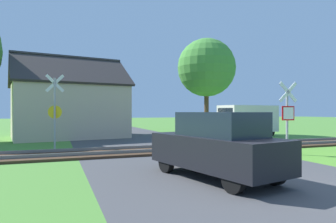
{
  "coord_description": "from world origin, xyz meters",
  "views": [
    {
      "loc": [
        -4.62,
        -6.08,
        1.79
      ],
      "look_at": [
        0.5,
        7.66,
        1.8
      ],
      "focal_mm": 32.0,
      "sensor_mm": 36.0,
      "label": 1
    }
  ],
  "objects": [
    {
      "name": "mail_truck",
      "position": [
        8.19,
        12.15,
        1.24
      ],
      "size": [
        5.11,
        2.5,
        2.24
      ],
      "rotation": [
        0.0,
        0.0,
        1.71
      ],
      "color": "silver",
      "rests_on": "ground"
    },
    {
      "name": "ground_plane",
      "position": [
        0.0,
        0.0,
        0.0
      ],
      "size": [
        160.0,
        160.0,
        0.0
      ],
      "primitive_type": "plane",
      "color": "#4C8433"
    },
    {
      "name": "house",
      "position": [
        -3.82,
        16.02,
        1.99
      ],
      "size": [
        8.31,
        7.23,
        5.74
      ],
      "rotation": [
        0.0,
        0.0,
        0.15
      ],
      "color": "#C6B293",
      "rests_on": "ground"
    },
    {
      "name": "crossing_sign_far",
      "position": [
        -4.71,
        9.28,
        2.0
      ],
      "size": [
        0.87,
        0.18,
        3.6
      ],
      "rotation": [
        0.0,
        0.0,
        -0.13
      ],
      "color": "#9E9EA5",
      "rests_on": "ground"
    },
    {
      "name": "rail_track",
      "position": [
        0.0,
        6.66,
        0.06
      ],
      "size": [
        60.0,
        2.6,
        0.22
      ],
      "color": "#422D1E",
      "rests_on": "ground"
    },
    {
      "name": "road_asphalt",
      "position": [
        0.0,
        2.0,
        0.0
      ],
      "size": [
        7.72,
        80.0,
        0.01
      ],
      "primitive_type": "cube",
      "color": "#424244",
      "rests_on": "ground"
    },
    {
      "name": "tree_right",
      "position": [
        6.47,
        14.97,
        5.25
      ],
      "size": [
        4.58,
        4.58,
        7.56
      ],
      "color": "#513823",
      "rests_on": "ground"
    },
    {
      "name": "stop_sign_near",
      "position": [
        4.45,
        3.91,
        1.7
      ],
      "size": [
        0.88,
        0.16,
        3.05
      ],
      "rotation": [
        0.0,
        0.0,
        3.07
      ],
      "color": "#9E9EA5",
      "rests_on": "ground"
    },
    {
      "name": "parked_car",
      "position": [
        -0.6,
        0.97,
        0.89
      ],
      "size": [
        2.47,
        4.26,
        1.78
      ],
      "rotation": [
        0.0,
        0.0,
        0.22
      ],
      "color": "black",
      "rests_on": "ground"
    }
  ]
}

